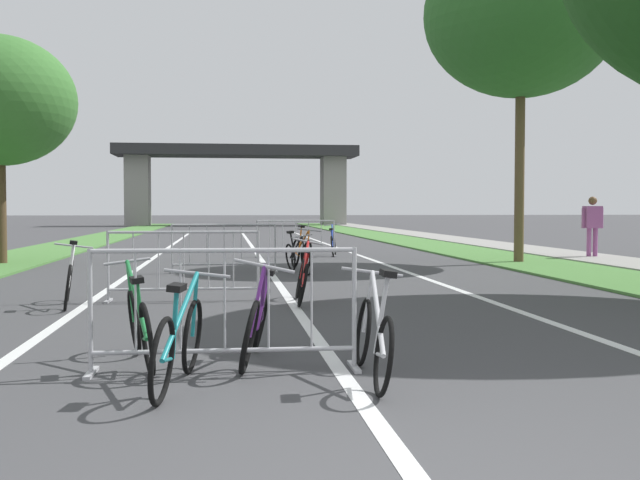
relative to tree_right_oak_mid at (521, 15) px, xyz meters
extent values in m
cube|color=#477A38|center=(-12.95, 13.69, -6.16)|extent=(2.47, 70.08, 0.05)
cube|color=#477A38|center=(0.24, 13.69, -6.16)|extent=(2.47, 70.08, 0.05)
cube|color=gray|center=(2.48, 13.69, -6.15)|extent=(2.02, 70.08, 0.08)
cube|color=silver|center=(-6.36, 5.29, -6.18)|extent=(0.14, 40.54, 0.01)
cube|color=silver|center=(-3.41, 5.29, -6.18)|extent=(0.14, 40.54, 0.01)
cube|color=silver|center=(-9.31, 5.29, -6.18)|extent=(0.14, 40.54, 0.01)
cube|color=#2D2D30|center=(-6.36, 42.94, -0.24)|extent=(19.14, 4.34, 0.83)
cube|color=gray|center=(-14.14, 42.94, -3.42)|extent=(1.84, 2.40, 5.53)
cube|color=gray|center=(1.43, 42.94, -3.42)|extent=(1.84, 2.40, 5.53)
cylinder|color=#4C3823|center=(-12.77, 1.08, -4.88)|extent=(0.29, 0.29, 2.60)
cylinder|color=brown|center=(0.00, 0.00, -3.99)|extent=(0.24, 0.24, 4.39)
ellipsoid|color=#2D6628|center=(0.00, 0.00, 0.01)|extent=(4.82, 4.82, 4.10)
cylinder|color=#ADADB2|center=(-8.44, -11.81, -5.66)|extent=(0.04, 0.04, 1.05)
cube|color=#ADADB2|center=(-8.44, -11.81, -6.17)|extent=(0.07, 0.44, 0.03)
cylinder|color=#ADADB2|center=(-6.22, -11.83, -5.66)|extent=(0.04, 0.04, 1.05)
cube|color=#ADADB2|center=(-6.22, -11.83, -6.17)|extent=(0.07, 0.44, 0.03)
cylinder|color=#ADADB2|center=(-7.33, -11.82, -5.16)|extent=(2.22, 0.07, 0.04)
cylinder|color=#ADADB2|center=(-7.33, -11.82, -6.01)|extent=(2.22, 0.07, 0.04)
cylinder|color=#ADADB2|center=(-8.07, -11.81, -5.57)|extent=(0.02, 0.02, 0.87)
cylinder|color=#ADADB2|center=(-7.70, -11.81, -5.57)|extent=(0.02, 0.02, 0.87)
cylinder|color=#ADADB2|center=(-7.33, -11.82, -5.57)|extent=(0.02, 0.02, 0.87)
cylinder|color=#ADADB2|center=(-6.96, -11.82, -5.57)|extent=(0.02, 0.02, 0.87)
cylinder|color=#ADADB2|center=(-6.59, -11.83, -5.57)|extent=(0.02, 0.02, 0.87)
cylinder|color=#ADADB2|center=(-9.04, -6.76, -5.66)|extent=(0.04, 0.04, 1.05)
cube|color=#ADADB2|center=(-9.04, -6.76, -6.17)|extent=(0.07, 0.44, 0.03)
cylinder|color=#ADADB2|center=(-6.83, -6.83, -5.66)|extent=(0.04, 0.04, 1.05)
cube|color=#ADADB2|center=(-6.83, -6.83, -6.17)|extent=(0.07, 0.44, 0.03)
cylinder|color=#ADADB2|center=(-7.94, -6.80, -5.16)|extent=(2.21, 0.11, 0.04)
cylinder|color=#ADADB2|center=(-7.94, -6.80, -6.01)|extent=(2.21, 0.11, 0.04)
cylinder|color=#ADADB2|center=(-8.68, -6.77, -5.57)|extent=(0.02, 0.02, 0.87)
cylinder|color=#ADADB2|center=(-8.31, -6.79, -5.57)|extent=(0.02, 0.02, 0.87)
cylinder|color=#ADADB2|center=(-7.94, -6.80, -5.57)|extent=(0.02, 0.02, 0.87)
cylinder|color=#ADADB2|center=(-7.57, -6.81, -5.57)|extent=(0.02, 0.02, 0.87)
cylinder|color=#ADADB2|center=(-7.20, -6.82, -5.57)|extent=(0.02, 0.02, 0.87)
cylinder|color=#ADADB2|center=(-8.45, -1.83, -5.66)|extent=(0.04, 0.04, 1.05)
cube|color=#ADADB2|center=(-8.45, -1.83, -6.17)|extent=(0.08, 0.44, 0.03)
cylinder|color=#ADADB2|center=(-6.24, -1.72, -5.66)|extent=(0.04, 0.04, 1.05)
cube|color=#ADADB2|center=(-6.24, -1.72, -6.17)|extent=(0.08, 0.44, 0.03)
cylinder|color=#ADADB2|center=(-7.34, -1.77, -5.16)|extent=(2.21, 0.16, 0.04)
cylinder|color=#ADADB2|center=(-7.34, -1.77, -6.01)|extent=(2.21, 0.16, 0.04)
cylinder|color=#ADADB2|center=(-8.08, -1.81, -5.57)|extent=(0.02, 0.02, 0.87)
cylinder|color=#ADADB2|center=(-7.71, -1.79, -5.57)|extent=(0.02, 0.02, 0.87)
cylinder|color=#ADADB2|center=(-7.34, -1.77, -5.57)|extent=(0.02, 0.02, 0.87)
cylinder|color=#ADADB2|center=(-6.98, -1.75, -5.57)|extent=(0.02, 0.02, 0.87)
cylinder|color=#ADADB2|center=(-6.61, -1.73, -5.57)|extent=(0.02, 0.02, 0.87)
cylinder|color=#ADADB2|center=(-6.43, 3.20, -5.66)|extent=(0.04, 0.04, 1.05)
cube|color=#ADADB2|center=(-6.43, 3.20, -6.17)|extent=(0.08, 0.44, 0.03)
cylinder|color=#ADADB2|center=(-4.22, 3.30, -5.66)|extent=(0.04, 0.04, 1.05)
cube|color=#ADADB2|center=(-4.22, 3.30, -6.17)|extent=(0.08, 0.44, 0.03)
cylinder|color=#ADADB2|center=(-5.32, 3.25, -5.16)|extent=(2.21, 0.13, 0.04)
cylinder|color=#ADADB2|center=(-5.32, 3.25, -6.01)|extent=(2.21, 0.13, 0.04)
cylinder|color=#ADADB2|center=(-6.06, 3.22, -5.57)|extent=(0.02, 0.02, 0.87)
cylinder|color=#ADADB2|center=(-5.69, 3.23, -5.57)|extent=(0.02, 0.02, 0.87)
cylinder|color=#ADADB2|center=(-5.32, 3.25, -5.57)|extent=(0.02, 0.02, 0.87)
cylinder|color=#ADADB2|center=(-4.96, 3.27, -5.57)|extent=(0.02, 0.02, 0.87)
cylinder|color=#ADADB2|center=(-4.59, 3.28, -5.57)|extent=(0.02, 0.02, 0.87)
torus|color=black|center=(-7.76, -12.89, -5.87)|extent=(0.20, 0.64, 0.63)
torus|color=black|center=(-7.60, -11.87, -5.87)|extent=(0.20, 0.64, 0.63)
cylinder|color=#197A7F|center=(-7.66, -12.41, -5.60)|extent=(0.25, 0.99, 0.57)
cylinder|color=#197A7F|center=(-7.70, -12.60, -5.65)|extent=(0.09, 0.13, 0.54)
cylinder|color=#197A7F|center=(-7.74, -12.73, -5.89)|extent=(0.08, 0.34, 0.07)
cylinder|color=#197A7F|center=(-7.58, -11.89, -5.60)|extent=(0.09, 0.10, 0.54)
cube|color=black|center=(-7.67, -12.64, -5.38)|extent=(0.14, 0.25, 0.06)
cylinder|color=#99999E|center=(-7.55, -11.92, -5.34)|extent=(0.55, 0.12, 0.08)
torus|color=black|center=(-5.91, -1.76, -5.88)|extent=(0.26, 0.63, 0.61)
torus|color=black|center=(-5.67, -2.82, -5.88)|extent=(0.26, 0.63, 0.61)
cylinder|color=black|center=(-5.83, -2.27, -5.63)|extent=(0.19, 1.05, 0.54)
cylinder|color=black|center=(-5.88, -2.07, -5.62)|extent=(0.15, 0.10, 0.62)
cylinder|color=black|center=(-5.87, -1.93, -5.90)|extent=(0.11, 0.35, 0.07)
cylinder|color=black|center=(-5.72, -2.80, -5.63)|extent=(0.13, 0.07, 0.51)
cube|color=black|center=(-5.93, -2.04, -5.31)|extent=(0.16, 0.26, 0.06)
cylinder|color=#99999E|center=(-5.76, -2.79, -5.37)|extent=(0.43, 0.12, 0.09)
torus|color=black|center=(-4.28, 3.14, -5.89)|extent=(0.22, 0.61, 0.60)
torus|color=black|center=(-4.09, 4.10, -5.89)|extent=(0.22, 0.61, 0.60)
cylinder|color=#1E389E|center=(-4.22, 3.60, -5.59)|extent=(0.16, 0.95, 0.63)
cylinder|color=#1E389E|center=(-4.25, 3.42, -5.67)|extent=(0.12, 0.11, 0.54)
cylinder|color=#1E389E|center=(-4.25, 3.29, -5.91)|extent=(0.10, 0.32, 0.07)
cylinder|color=#1E389E|center=(-4.13, 4.09, -5.59)|extent=(0.12, 0.08, 0.60)
cube|color=black|center=(-4.29, 3.39, -5.40)|extent=(0.15, 0.26, 0.06)
cylinder|color=#99999E|center=(-4.16, 4.07, -5.29)|extent=(0.48, 0.12, 0.08)
torus|color=black|center=(-6.25, -7.76, -5.88)|extent=(0.20, 0.63, 0.62)
torus|color=black|center=(-6.18, -6.74, -5.88)|extent=(0.20, 0.63, 0.62)
cylinder|color=red|center=(-6.16, -7.28, -5.59)|extent=(0.22, 0.99, 0.60)
cylinder|color=red|center=(-6.19, -7.47, -5.67)|extent=(0.15, 0.13, 0.52)
cylinder|color=red|center=(-6.24, -7.60, -5.90)|extent=(0.04, 0.33, 0.07)
cylinder|color=red|center=(-6.13, -6.77, -5.59)|extent=(0.15, 0.10, 0.57)
cube|color=black|center=(-6.14, -7.51, -5.41)|extent=(0.12, 0.25, 0.07)
cylinder|color=#99999E|center=(-6.07, -6.80, -5.31)|extent=(0.46, 0.06, 0.12)
torus|color=black|center=(-7.96, -11.94, -5.88)|extent=(0.24, 0.63, 0.62)
torus|color=black|center=(-8.18, -10.93, -5.88)|extent=(0.24, 0.63, 0.62)
cylinder|color=#1E7238|center=(-8.10, -11.47, -5.59)|extent=(0.32, 0.98, 0.61)
cylinder|color=#1E7238|center=(-8.05, -11.66, -5.66)|extent=(0.09, 0.13, 0.52)
cylinder|color=#1E7238|center=(-7.99, -11.78, -5.90)|extent=(0.09, 0.33, 0.07)
cylinder|color=#1E7238|center=(-8.21, -10.96, -5.59)|extent=(0.10, 0.11, 0.58)
cube|color=black|center=(-8.07, -11.70, -5.41)|extent=(0.15, 0.26, 0.06)
cylinder|color=#99999E|center=(-8.23, -11.00, -5.30)|extent=(0.43, 0.12, 0.08)
torus|color=black|center=(-6.98, -10.94, -5.87)|extent=(0.26, 0.65, 0.63)
torus|color=black|center=(-7.13, -11.97, -5.87)|extent=(0.26, 0.65, 0.63)
cylinder|color=#662884|center=(-6.99, -11.44, -5.58)|extent=(0.06, 1.02, 0.62)
cylinder|color=#662884|center=(-6.98, -11.24, -5.65)|extent=(0.16, 0.10, 0.53)
cylinder|color=#662884|center=(-7.01, -11.10, -5.89)|extent=(0.08, 0.34, 0.07)
cylinder|color=#662884|center=(-7.06, -11.95, -5.58)|extent=(0.17, 0.07, 0.60)
cube|color=black|center=(-6.92, -11.21, -5.39)|extent=(0.14, 0.25, 0.07)
cylinder|color=#99999E|center=(-7.00, -11.93, -5.28)|extent=(0.51, 0.10, 0.13)
torus|color=black|center=(-9.43, -7.73, -5.87)|extent=(0.23, 0.65, 0.63)
torus|color=black|center=(-9.60, -6.72, -5.87)|extent=(0.23, 0.65, 0.63)
cylinder|color=silver|center=(-9.48, -7.24, -5.61)|extent=(0.14, 0.99, 0.55)
cylinder|color=silver|center=(-9.44, -7.44, -5.59)|extent=(0.14, 0.11, 0.65)
cylinder|color=silver|center=(-9.46, -7.57, -5.89)|extent=(0.09, 0.33, 0.07)
cylinder|color=silver|center=(-9.57, -6.74, -5.61)|extent=(0.12, 0.08, 0.52)
cube|color=black|center=(-9.40, -7.46, -5.27)|extent=(0.14, 0.25, 0.06)
cylinder|color=#99999E|center=(-9.53, -6.76, -5.35)|extent=(0.54, 0.12, 0.10)
torus|color=black|center=(-5.69, -0.69, -5.84)|extent=(0.23, 0.70, 0.69)
torus|color=black|center=(-5.54, -1.69, -5.84)|extent=(0.23, 0.70, 0.69)
cylinder|color=orange|center=(-5.59, -1.16, -5.56)|extent=(0.25, 0.97, 0.60)
cylinder|color=orange|center=(-5.61, -0.97, -5.56)|extent=(0.12, 0.13, 0.68)
cylinder|color=orange|center=(-5.67, -0.85, -5.87)|extent=(0.07, 0.33, 0.08)
cylinder|color=orange|center=(-5.51, -1.66, -5.56)|extent=(0.10, 0.10, 0.57)
cube|color=black|center=(-5.58, -0.93, -5.22)|extent=(0.14, 0.25, 0.06)
cylinder|color=#99999E|center=(-5.48, -1.63, -5.28)|extent=(0.55, 0.11, 0.09)
torus|color=black|center=(-6.18, -12.84, -5.89)|extent=(0.15, 0.61, 0.60)
torus|color=black|center=(-6.12, -11.74, -5.89)|extent=(0.15, 0.61, 0.60)
cylinder|color=#B7B7BC|center=(-6.12, -12.31, -5.62)|extent=(0.16, 1.07, 0.57)
cylinder|color=#B7B7BC|center=(-6.12, -12.53, -5.61)|extent=(0.13, 0.13, 0.64)
cylinder|color=#B7B7BC|center=(-6.17, -12.66, -5.91)|extent=(0.04, 0.36, 0.07)
cylinder|color=#B7B7BC|center=(-6.09, -11.77, -5.62)|extent=(0.11, 0.10, 0.54)
cube|color=black|center=(-6.08, -12.57, -5.30)|extent=(0.12, 0.24, 0.06)
cylinder|color=#99999E|center=(-6.06, -11.79, -5.35)|extent=(0.54, 0.05, 0.10)
cylinder|color=#994C8C|center=(2.50, 1.27, -5.76)|extent=(0.12, 0.12, 0.85)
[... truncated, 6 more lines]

